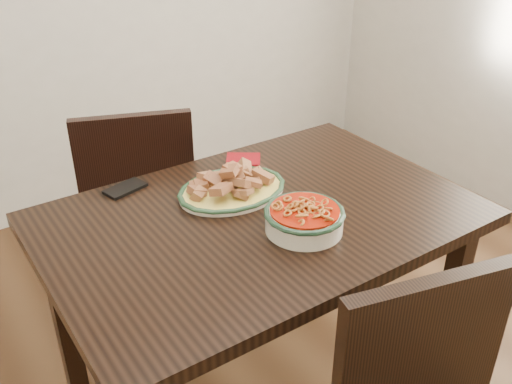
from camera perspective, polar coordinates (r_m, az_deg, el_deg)
dining_table at (r=1.72m, az=0.38°, el=-4.80°), size 1.23×0.82×0.75m
chair_far at (r=2.29m, az=-11.60°, el=-0.62°), size 0.54×0.54×0.89m
fish_plate at (r=1.75m, az=-2.42°, el=1.17°), size 0.34×0.27×0.11m
noodle_bowl at (r=1.57m, az=4.85°, el=-2.45°), size 0.23×0.23×0.08m
smartphone at (r=1.83m, az=-12.95°, el=0.36°), size 0.14×0.10×0.01m
napkin at (r=1.96m, az=-1.28°, el=3.21°), size 0.15×0.14×0.01m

